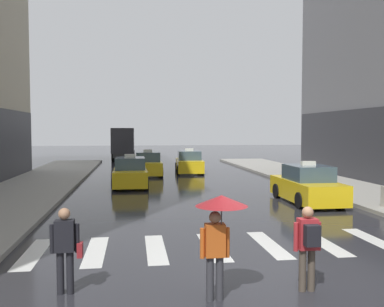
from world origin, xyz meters
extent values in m
plane|color=#26262B|center=(0.00, 0.00, 0.00)|extent=(160.00, 160.00, 0.00)
cube|color=silver|center=(-5.40, 3.00, 0.00)|extent=(0.50, 2.80, 0.01)
cube|color=silver|center=(-3.86, 3.00, 0.00)|extent=(0.50, 2.80, 0.01)
cube|color=silver|center=(-2.31, 3.00, 0.00)|extent=(0.50, 2.80, 0.01)
cube|color=silver|center=(-0.77, 3.00, 0.00)|extent=(0.50, 2.80, 0.01)
cube|color=silver|center=(0.77, 3.00, 0.00)|extent=(0.50, 2.80, 0.01)
cube|color=silver|center=(2.31, 3.00, 0.00)|extent=(0.50, 2.80, 0.01)
cube|color=silver|center=(3.86, 3.00, 0.00)|extent=(0.50, 2.80, 0.01)
cube|color=yellow|center=(4.53, 9.27, 0.56)|extent=(1.82, 4.51, 0.84)
cube|color=#384C5B|center=(4.53, 9.17, 1.30)|extent=(1.61, 2.11, 0.64)
cube|color=silver|center=(4.53, 9.17, 1.71)|extent=(0.60, 0.24, 0.18)
cylinder|color=black|center=(3.67, 10.62, 0.33)|extent=(0.22, 0.66, 0.66)
cylinder|color=black|center=(5.38, 10.63, 0.33)|extent=(0.22, 0.66, 0.66)
cylinder|color=black|center=(3.68, 7.92, 0.33)|extent=(0.22, 0.66, 0.66)
cylinder|color=black|center=(5.39, 7.93, 0.33)|extent=(0.22, 0.66, 0.66)
cube|color=#F2EAB2|center=(3.89, 11.54, 0.60)|extent=(0.20, 0.04, 0.14)
cube|color=#F2EAB2|center=(5.15, 11.55, 0.60)|extent=(0.20, 0.04, 0.14)
cube|color=yellow|center=(-3.07, 15.67, 0.56)|extent=(1.83, 4.51, 0.84)
cube|color=#384C5B|center=(-3.07, 15.57, 1.30)|extent=(1.61, 2.11, 0.64)
cube|color=silver|center=(-3.07, 15.57, 1.71)|extent=(0.60, 0.24, 0.18)
cylinder|color=black|center=(-3.94, 17.02, 0.33)|extent=(0.22, 0.66, 0.66)
cylinder|color=black|center=(-2.23, 17.03, 0.33)|extent=(0.22, 0.66, 0.66)
cylinder|color=black|center=(-3.92, 14.32, 0.33)|extent=(0.22, 0.66, 0.66)
cylinder|color=black|center=(-2.21, 14.33, 0.33)|extent=(0.22, 0.66, 0.66)
cube|color=#F2EAB2|center=(-3.72, 17.94, 0.60)|extent=(0.20, 0.04, 0.14)
cube|color=#F2EAB2|center=(-2.46, 17.95, 0.60)|extent=(0.20, 0.04, 0.14)
cube|color=yellow|center=(-1.89, 21.51, 0.56)|extent=(1.80, 4.50, 0.84)
cube|color=#384C5B|center=(-1.89, 21.41, 1.30)|extent=(1.60, 2.10, 0.64)
cube|color=silver|center=(-1.89, 21.41, 1.71)|extent=(0.60, 0.24, 0.18)
cylinder|color=black|center=(-2.75, 22.86, 0.33)|extent=(0.22, 0.66, 0.66)
cylinder|color=black|center=(-1.04, 22.86, 0.33)|extent=(0.22, 0.66, 0.66)
cylinder|color=black|center=(-2.74, 20.16, 0.33)|extent=(0.22, 0.66, 0.66)
cylinder|color=black|center=(-1.03, 20.16, 0.33)|extent=(0.22, 0.66, 0.66)
cube|color=#F2EAB2|center=(-2.52, 23.78, 0.60)|extent=(0.20, 0.04, 0.14)
cube|color=#F2EAB2|center=(-1.26, 23.78, 0.60)|extent=(0.20, 0.04, 0.14)
cube|color=yellow|center=(1.17, 22.71, 0.56)|extent=(2.06, 4.60, 0.84)
cube|color=#384C5B|center=(1.17, 22.61, 1.30)|extent=(1.72, 2.19, 0.64)
cube|color=silver|center=(1.17, 22.61, 1.71)|extent=(0.61, 0.27, 0.18)
cylinder|color=black|center=(0.40, 24.11, 0.33)|extent=(0.26, 0.67, 0.66)
cylinder|color=black|center=(2.10, 24.01, 0.33)|extent=(0.26, 0.67, 0.66)
cylinder|color=black|center=(0.24, 21.41, 0.33)|extent=(0.26, 0.67, 0.66)
cylinder|color=black|center=(1.95, 21.31, 0.33)|extent=(0.26, 0.67, 0.66)
cube|color=#F2EAB2|center=(0.68, 25.02, 0.60)|extent=(0.20, 0.05, 0.14)
cube|color=#F2EAB2|center=(1.93, 24.94, 0.60)|extent=(0.20, 0.05, 0.14)
cube|color=#2D2D2D|center=(-3.93, 36.60, 0.65)|extent=(1.86, 6.62, 0.40)
cube|color=silver|center=(-3.90, 39.90, 1.90)|extent=(2.12, 1.82, 2.10)
cube|color=#384C5B|center=(-3.89, 40.82, 2.27)|extent=(1.89, 0.06, 0.95)
cube|color=#2D2D33|center=(-3.94, 35.70, 2.10)|extent=(2.24, 4.82, 2.50)
cylinder|color=black|center=(-4.90, 39.71, 0.45)|extent=(0.29, 0.90, 0.90)
cylinder|color=black|center=(-2.90, 39.69, 0.45)|extent=(0.29, 0.90, 0.90)
cylinder|color=black|center=(-4.94, 35.17, 0.45)|extent=(0.29, 0.90, 0.90)
cylinder|color=black|center=(-2.94, 35.15, 0.45)|extent=(0.29, 0.90, 0.90)
cylinder|color=#333338|center=(-1.51, -0.53, 0.41)|extent=(0.14, 0.14, 0.82)
cylinder|color=#333338|center=(-1.33, -0.53, 0.41)|extent=(0.14, 0.14, 0.82)
cube|color=#BF5119|center=(-1.42, -0.53, 1.12)|extent=(0.36, 0.24, 0.60)
sphere|color=#9E7051|center=(-1.42, -0.53, 1.54)|extent=(0.22, 0.22, 0.22)
cylinder|color=#BF5119|center=(-1.65, -0.53, 1.07)|extent=(0.09, 0.09, 0.55)
cylinder|color=#BF5119|center=(-1.19, -0.53, 1.07)|extent=(0.09, 0.09, 0.55)
cylinder|color=#4C4C4C|center=(-1.30, -0.53, 1.42)|extent=(0.02, 0.02, 1.00)
cone|color=maroon|center=(-1.30, -0.53, 1.84)|extent=(0.96, 0.96, 0.20)
cylinder|color=#473D33|center=(0.35, -0.32, 0.41)|extent=(0.14, 0.14, 0.82)
cylinder|color=#473D33|center=(0.53, -0.32, 0.41)|extent=(0.14, 0.14, 0.82)
cube|color=maroon|center=(0.44, -0.32, 1.12)|extent=(0.36, 0.24, 0.60)
sphere|color=#9E7051|center=(0.44, -0.32, 1.54)|extent=(0.22, 0.22, 0.22)
cylinder|color=maroon|center=(0.21, -0.32, 1.07)|extent=(0.09, 0.09, 0.55)
cylinder|color=maroon|center=(0.67, -0.32, 1.07)|extent=(0.09, 0.09, 0.55)
cube|color=black|center=(0.44, -0.54, 1.14)|extent=(0.28, 0.18, 0.40)
cylinder|color=black|center=(-4.27, 0.17, 0.41)|extent=(0.14, 0.14, 0.82)
cylinder|color=black|center=(-4.09, 0.17, 0.41)|extent=(0.14, 0.14, 0.82)
cube|color=black|center=(-4.18, 0.17, 1.12)|extent=(0.36, 0.24, 0.60)
sphere|color=#9E7051|center=(-4.18, 0.17, 1.54)|extent=(0.22, 0.22, 0.22)
cylinder|color=black|center=(-4.41, 0.17, 1.07)|extent=(0.09, 0.09, 0.55)
cylinder|color=black|center=(-3.95, 0.17, 1.07)|extent=(0.09, 0.09, 0.55)
cube|color=maroon|center=(-3.90, 0.17, 0.84)|extent=(0.10, 0.20, 0.28)
camera|label=1|loc=(-2.87, -7.98, 3.11)|focal=39.53mm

